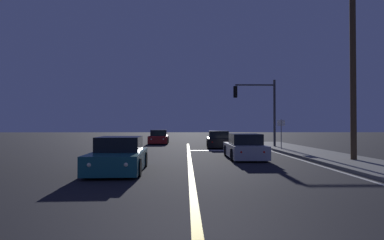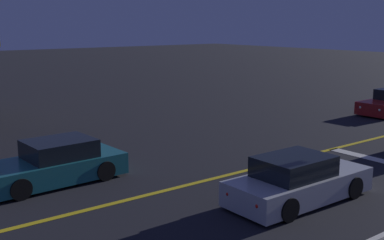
# 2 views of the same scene
# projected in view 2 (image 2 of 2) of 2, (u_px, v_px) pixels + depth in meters

# --- Properties ---
(lane_line_center) EXTENTS (0.20, 33.83, 0.01)m
(lane_line_center) POSITION_uv_depth(u_px,v_px,m) (155.00, 193.00, 14.46)
(lane_line_center) COLOR gold
(lane_line_center) RESTS_ON ground
(car_side_waiting_silver) EXTENTS (1.87, 4.51, 1.34)m
(car_side_waiting_silver) POSITION_uv_depth(u_px,v_px,m) (298.00, 181.00, 13.73)
(car_side_waiting_silver) COLOR #B2B5BA
(car_side_waiting_silver) RESTS_ON ground
(car_far_approaching_teal) EXTENTS (2.13, 4.51, 1.34)m
(car_far_approaching_teal) POSITION_uv_depth(u_px,v_px,m) (54.00, 164.00, 15.38)
(car_far_approaching_teal) COLOR #195960
(car_far_approaching_teal) RESTS_ON ground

